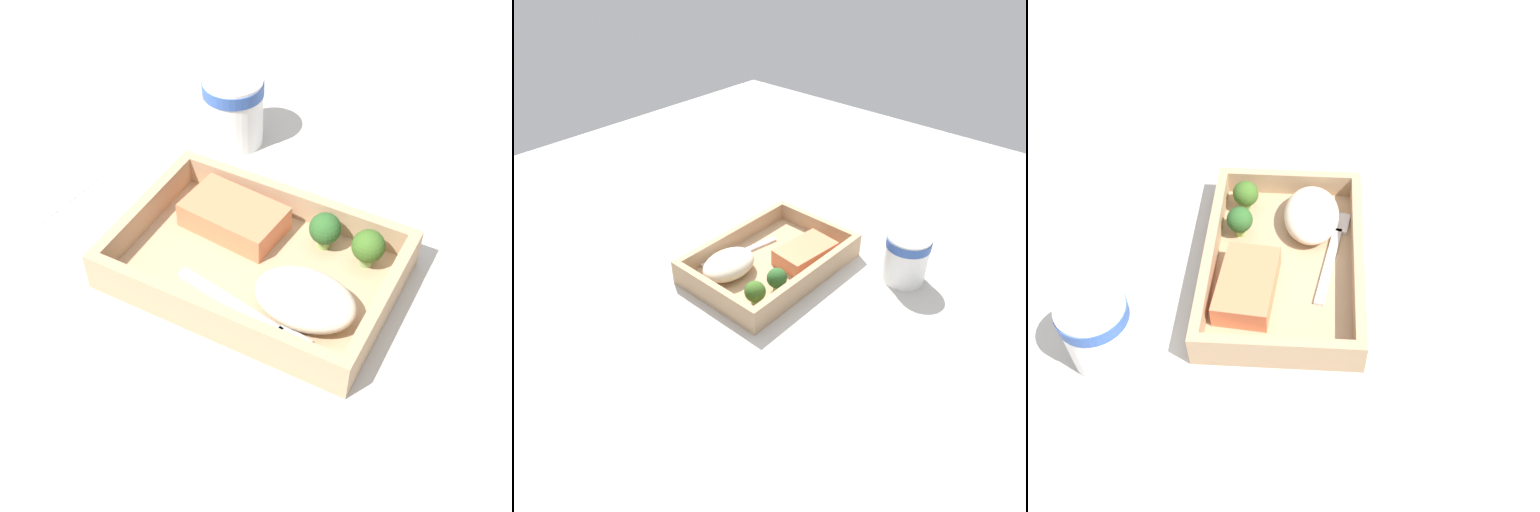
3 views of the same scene
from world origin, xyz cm
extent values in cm
cube|color=#B4AFA8|center=(0.00, 0.00, -1.00)|extent=(160.00, 160.00, 2.00)
cube|color=tan|center=(0.00, 0.00, 0.60)|extent=(27.90, 18.87, 1.20)
cube|color=tan|center=(0.00, -8.84, 2.81)|extent=(27.90, 1.20, 3.22)
cube|color=tan|center=(0.00, 8.84, 2.81)|extent=(27.90, 1.20, 3.22)
cube|color=tan|center=(-13.35, 0.00, 2.81)|extent=(1.20, 16.47, 3.22)
cube|color=tan|center=(13.35, 0.00, 2.81)|extent=(1.20, 16.47, 3.22)
cube|color=#E9784E|center=(-4.76, 3.99, 2.66)|extent=(10.91, 7.26, 2.93)
ellipsoid|color=beige|center=(6.87, -3.12, 3.11)|extent=(10.00, 7.02, 3.83)
cylinder|color=#80A44F|center=(4.83, 5.82, 2.02)|extent=(1.26, 1.26, 1.63)
sphere|color=#2B5A25|center=(4.83, 5.82, 3.74)|extent=(3.31, 3.31, 3.31)
cylinder|color=#7A9F59|center=(9.63, 5.55, 2.02)|extent=(1.28, 1.28, 1.63)
sphere|color=#3A6321|center=(9.63, 5.55, 3.76)|extent=(3.38, 3.38, 3.38)
cube|color=silver|center=(-0.48, -5.45, 1.42)|extent=(12.39, 3.37, 0.44)
cube|color=silver|center=(7.29, -6.91, 1.42)|extent=(3.75, 2.79, 0.44)
cylinder|color=white|center=(-13.09, 18.75, 4.32)|extent=(7.15, 7.15, 8.63)
cylinder|color=#3356A8|center=(-13.09, 18.75, 7.46)|extent=(7.36, 7.36, 1.55)
cube|color=white|center=(-27.49, 3.40, 0.12)|extent=(9.64, 16.24, 0.24)
camera|label=1|loc=(23.18, -43.26, 53.77)|focal=50.00mm
camera|label=2|loc=(52.13, 46.88, 52.96)|focal=35.00mm
camera|label=3|loc=(-47.88, -2.74, 56.38)|focal=42.00mm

